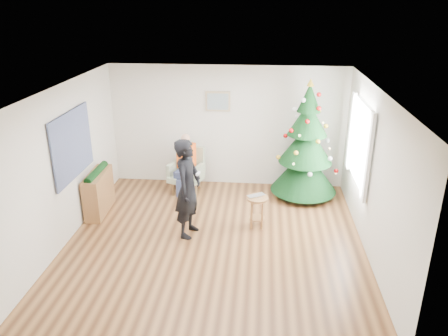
# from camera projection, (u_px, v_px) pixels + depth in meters

# --- Properties ---
(floor) EXTENTS (5.00, 5.00, 0.00)m
(floor) POSITION_uv_depth(u_px,v_px,m) (215.00, 240.00, 7.49)
(floor) COLOR brown
(floor) RESTS_ON ground
(ceiling) EXTENTS (5.00, 5.00, 0.00)m
(ceiling) POSITION_uv_depth(u_px,v_px,m) (214.00, 90.00, 6.53)
(ceiling) COLOR white
(ceiling) RESTS_ON wall_back
(wall_back) EXTENTS (5.00, 0.00, 5.00)m
(wall_back) POSITION_uv_depth(u_px,v_px,m) (227.00, 127.00, 9.33)
(wall_back) COLOR silver
(wall_back) RESTS_ON floor
(wall_front) EXTENTS (5.00, 0.00, 5.00)m
(wall_front) POSITION_uv_depth(u_px,v_px,m) (189.00, 256.00, 4.70)
(wall_front) COLOR silver
(wall_front) RESTS_ON floor
(wall_left) EXTENTS (0.00, 5.00, 5.00)m
(wall_left) POSITION_uv_depth(u_px,v_px,m) (65.00, 165.00, 7.22)
(wall_left) COLOR silver
(wall_left) RESTS_ON floor
(wall_right) EXTENTS (0.00, 5.00, 5.00)m
(wall_right) POSITION_uv_depth(u_px,v_px,m) (374.00, 175.00, 6.80)
(wall_right) COLOR silver
(wall_right) RESTS_ON floor
(window_panel) EXTENTS (0.04, 1.30, 1.40)m
(window_panel) POSITION_uv_depth(u_px,v_px,m) (360.00, 143.00, 7.65)
(window_panel) COLOR white
(window_panel) RESTS_ON wall_right
(curtains) EXTENTS (0.05, 1.75, 1.50)m
(curtains) POSITION_uv_depth(u_px,v_px,m) (359.00, 143.00, 7.66)
(curtains) COLOR white
(curtains) RESTS_ON wall_right
(christmas_tree) EXTENTS (1.35, 1.35, 2.45)m
(christmas_tree) POSITION_uv_depth(u_px,v_px,m) (306.00, 146.00, 8.77)
(christmas_tree) COLOR #3F2816
(christmas_tree) RESTS_ON floor
(stool) EXTENTS (0.39, 0.39, 0.59)m
(stool) POSITION_uv_depth(u_px,v_px,m) (257.00, 212.00, 7.83)
(stool) COLOR brown
(stool) RESTS_ON floor
(laptop) EXTENTS (0.38, 0.35, 0.03)m
(laptop) POSITION_uv_depth(u_px,v_px,m) (257.00, 197.00, 7.72)
(laptop) COLOR silver
(laptop) RESTS_ON stool
(armchair) EXTENTS (0.79, 0.77, 0.95)m
(armchair) POSITION_uv_depth(u_px,v_px,m) (187.00, 175.00, 9.28)
(armchair) COLOR #91A182
(armchair) RESTS_ON floor
(seated_person) EXTENTS (0.45, 0.59, 1.25)m
(seated_person) POSITION_uv_depth(u_px,v_px,m) (186.00, 164.00, 9.13)
(seated_person) COLOR navy
(seated_person) RESTS_ON armchair
(standing_man) EXTENTS (0.54, 0.71, 1.74)m
(standing_man) POSITION_uv_depth(u_px,v_px,m) (188.00, 188.00, 7.38)
(standing_man) COLOR black
(standing_man) RESTS_ON floor
(game_controller) EXTENTS (0.06, 0.13, 0.04)m
(game_controller) POSITION_uv_depth(u_px,v_px,m) (198.00, 174.00, 7.23)
(game_controller) COLOR white
(game_controller) RESTS_ON standing_man
(console) EXTENTS (0.34, 1.01, 0.80)m
(console) POSITION_uv_depth(u_px,v_px,m) (99.00, 193.00, 8.33)
(console) COLOR brown
(console) RESTS_ON floor
(garland) EXTENTS (0.14, 0.90, 0.14)m
(garland) POSITION_uv_depth(u_px,v_px,m) (96.00, 172.00, 8.18)
(garland) COLOR black
(garland) RESTS_ON console
(tapestry) EXTENTS (0.03, 1.50, 1.15)m
(tapestry) POSITION_uv_depth(u_px,v_px,m) (72.00, 145.00, 7.41)
(tapestry) COLOR black
(tapestry) RESTS_ON wall_left
(framed_picture) EXTENTS (0.52, 0.05, 0.42)m
(framed_picture) POSITION_uv_depth(u_px,v_px,m) (218.00, 101.00, 9.11)
(framed_picture) COLOR tan
(framed_picture) RESTS_ON wall_back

